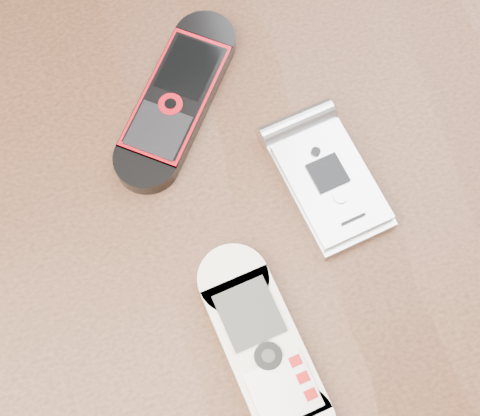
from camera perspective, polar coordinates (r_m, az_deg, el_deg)
The scene contains 5 objects.
ground at distance 1.20m, azimuth -0.24°, elevation -12.28°, with size 4.00×4.00×0.00m, color #472B19.
table at distance 0.57m, azimuth -0.49°, elevation -4.04°, with size 1.20×0.80×0.75m.
nokia_white at distance 0.43m, azimuth 2.07°, elevation -11.98°, with size 0.05×0.15×0.02m, color white.
nokia_black_red at distance 0.49m, azimuth -5.43°, elevation 9.28°, with size 0.05×0.15×0.02m, color black.
motorola_razr at distance 0.47m, azimuth 7.56°, elevation 2.33°, with size 0.06×0.11×0.02m, color #BCBCC0.
Camera 1 is at (-0.04, -0.15, 1.19)m, focal length 50.00 mm.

